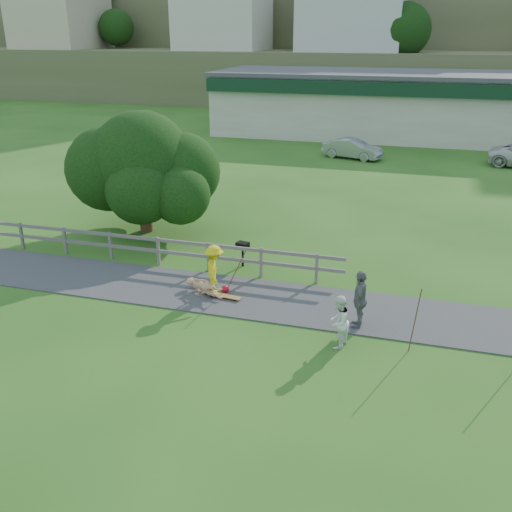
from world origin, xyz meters
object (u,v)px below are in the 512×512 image
object	(u,v)px
spectator_b	(360,299)
car_silver	(352,149)
skater_rider	(214,273)
skater_fallen	(205,287)
spectator_a	(338,322)
bbq	(243,254)
tree	(144,185)

from	to	relation	value
spectator_b	car_silver	distance (m)	24.31
skater_rider	skater_fallen	world-z (taller)	skater_rider
spectator_a	car_silver	xyz separation A→B (m)	(-2.89, 25.39, -0.10)
skater_fallen	skater_rider	bearing A→B (deg)	-61.44
spectator_a	car_silver	bearing A→B (deg)	-160.02
spectator_a	bbq	size ratio (longest dim) A/B	1.63
spectator_a	bbq	world-z (taller)	spectator_a
skater_rider	car_silver	xyz separation A→B (m)	(1.50, 23.30, -0.18)
spectator_b	car_silver	xyz separation A→B (m)	(-3.32, 24.08, -0.24)
bbq	tree	bearing A→B (deg)	166.90
tree	spectator_a	bearing A→B (deg)	-38.03
skater_fallen	spectator_a	distance (m)	5.21
bbq	spectator_a	bearing A→B (deg)	-34.77
spectator_b	car_silver	world-z (taller)	spectator_b
skater_fallen	tree	bearing A→B (deg)	69.18
skater_rider	tree	bearing A→B (deg)	23.45
spectator_a	spectator_b	distance (m)	1.38
spectator_a	bbq	bearing A→B (deg)	-124.90
spectator_a	skater_rider	bearing A→B (deg)	-101.92
skater_rider	spectator_a	distance (m)	4.86
skater_fallen	bbq	world-z (taller)	bbq
skater_rider	skater_fallen	xyz separation A→B (m)	(-0.36, -0.01, -0.56)
skater_fallen	spectator_a	xyz separation A→B (m)	(4.75, -2.08, 0.48)
spectator_a	spectator_b	world-z (taller)	spectator_b
skater_rider	spectator_b	world-z (taller)	spectator_b
spectator_a	spectator_b	bearing A→B (deg)	175.33
car_silver	bbq	size ratio (longest dim) A/B	4.28
skater_rider	spectator_a	bearing A→B (deg)	-135.75
spectator_a	bbq	xyz separation A→B (m)	(-4.29, 4.83, -0.30)
skater_fallen	car_silver	world-z (taller)	car_silver
tree	skater_fallen	bearing A→B (deg)	-48.30
spectator_a	car_silver	world-z (taller)	spectator_a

